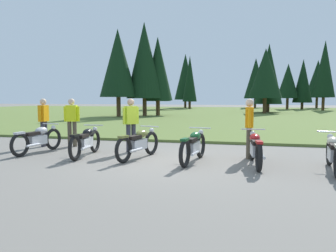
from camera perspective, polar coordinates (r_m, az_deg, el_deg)
name	(u,v)px	position (r m, az deg, el deg)	size (l,w,h in m)	color
ground_plane	(163,161)	(8.65, -0.94, -6.29)	(140.00, 140.00, 0.00)	slate
grass_moorland	(224,114)	(33.89, 9.97, 2.18)	(80.00, 44.00, 0.10)	#5B7033
forest_treeline	(257,74)	(42.48, 15.47, 8.83)	(32.35, 31.18, 8.93)	#47331E
motorcycle_silver	(38,139)	(10.65, -22.09, -2.13)	(0.62, 2.10, 0.88)	black
motorcycle_black	(86,141)	(9.64, -14.37, -2.64)	(0.62, 2.10, 0.88)	black
motorcycle_olive	(139,143)	(9.01, -5.23, -3.02)	(0.77, 2.06, 0.88)	black
motorcycle_british_green	(194,146)	(8.49, 4.56, -3.52)	(0.62, 2.09, 0.88)	black
motorcycle_red	(255,148)	(8.34, 15.26, -3.84)	(0.62, 2.10, 0.88)	black
motorcycle_cream	(334,153)	(8.35, 27.31, -4.21)	(0.62, 2.10, 0.88)	black
rider_in_hivis_vest	(249,125)	(9.20, 14.21, 0.21)	(0.22, 0.55, 1.67)	#4C4233
rider_near_row_end	(131,122)	(10.09, -6.60, 0.74)	(0.41, 0.43, 1.67)	#2D2D38
rider_with_back_turned	(72,119)	(11.62, -16.70, 1.12)	(0.54, 0.29, 1.67)	#4C4233
rider_checking_bike	(44,119)	(11.98, -21.20, 1.11)	(0.26, 0.55, 1.67)	#2D2D38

